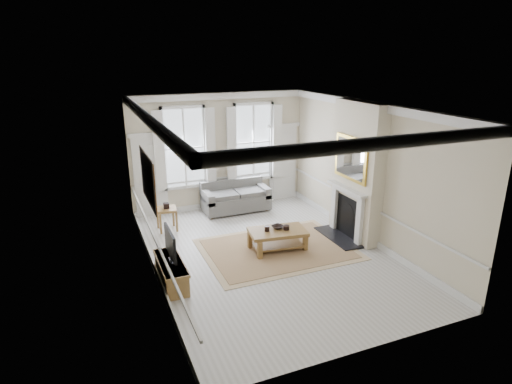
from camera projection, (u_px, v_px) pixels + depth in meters
name	position (u px, v px, depth m)	size (l,w,h in m)	color
floor	(269.00, 255.00, 9.90)	(7.20, 7.20, 0.00)	#B7B5AD
ceiling	(271.00, 107.00, 8.84)	(7.20, 7.20, 0.00)	white
back_wall	(220.00, 151.00, 12.53)	(5.20, 5.20, 0.00)	beige
left_wall	(150.00, 200.00, 8.43)	(7.20, 7.20, 0.00)	beige
right_wall	(368.00, 173.00, 10.31)	(7.20, 7.20, 0.00)	beige
window_left	(184.00, 148.00, 12.04)	(1.26, 0.20, 2.20)	#B2BCC6
window_right	(253.00, 142.00, 12.80)	(1.26, 0.20, 2.20)	#B2BCC6
door_left	(150.00, 177.00, 11.92)	(0.90, 0.08, 2.30)	silver
door_right	(283.00, 163.00, 13.41)	(0.90, 0.08, 2.30)	silver
painting	(148.00, 179.00, 8.59)	(0.05, 1.66, 1.06)	#A2691B
chimney_breast	(357.00, 172.00, 10.42)	(0.35, 1.70, 3.38)	beige
hearth	(338.00, 237.00, 10.79)	(0.55, 1.50, 0.05)	black
fireplace	(347.00, 210.00, 10.64)	(0.21, 1.45, 1.33)	silver
mirror	(351.00, 158.00, 10.23)	(0.06, 1.26, 1.06)	gold
sofa	(235.00, 198.00, 12.62)	(1.92, 0.94, 0.88)	#5B5A58
side_table	(167.00, 212.00, 11.15)	(0.56, 0.56, 0.61)	brown
rug	(277.00, 249.00, 10.18)	(3.50, 2.60, 0.02)	#A27A54
coffee_table	(278.00, 233.00, 10.05)	(1.42, 0.95, 0.50)	brown
ceramic_pot_a	(267.00, 229.00, 9.96)	(0.12, 0.12, 0.12)	black
ceramic_pot_b	(286.00, 228.00, 10.04)	(0.15, 0.15, 0.11)	black
bowl	(278.00, 227.00, 10.12)	(0.28, 0.28, 0.07)	black
tv_stand	(171.00, 272.00, 8.63)	(0.43, 1.35, 0.48)	brown
tv	(170.00, 243.00, 8.44)	(0.08, 0.90, 0.68)	black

